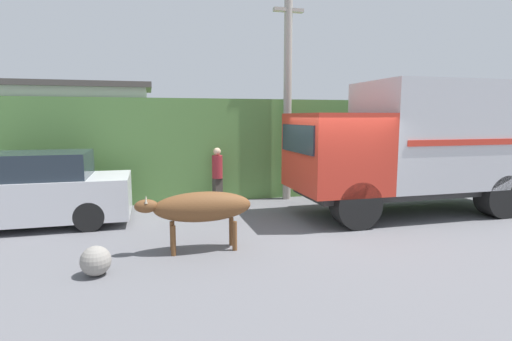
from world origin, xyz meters
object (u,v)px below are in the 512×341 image
object	(u,v)px
parked_suv	(30,191)
utility_pole	(288,91)
roadside_rock	(96,261)
cargo_truck	(421,142)
pedestrian_on_hill	(217,173)
brown_cow	(201,208)

from	to	relation	value
parked_suv	utility_pole	world-z (taller)	utility_pole
roadside_rock	utility_pole	bearing A→B (deg)	44.90
cargo_truck	pedestrian_on_hill	world-z (taller)	cargo_truck
pedestrian_on_hill	utility_pole	xyz separation A→B (m)	(2.19, 0.20, 2.38)
cargo_truck	brown_cow	distance (m)	6.20
brown_cow	parked_suv	world-z (taller)	parked_suv
parked_suv	roadside_rock	world-z (taller)	parked_suv
cargo_truck	utility_pole	world-z (taller)	utility_pole
brown_cow	pedestrian_on_hill	size ratio (longest dim) A/B	1.31
parked_suv	cargo_truck	bearing A→B (deg)	-6.81
parked_suv	pedestrian_on_hill	bearing A→B (deg)	15.29
brown_cow	utility_pole	xyz separation A→B (m)	(3.16, 4.15, 2.46)
parked_suv	roadside_rock	bearing A→B (deg)	-62.49
parked_suv	pedestrian_on_hill	world-z (taller)	parked_suv
roadside_rock	parked_suv	bearing A→B (deg)	117.24
pedestrian_on_hill	roadside_rock	world-z (taller)	pedestrian_on_hill
cargo_truck	utility_pole	bearing A→B (deg)	138.44
pedestrian_on_hill	roadside_rock	xyz separation A→B (m)	(-2.75, -4.72, -0.67)
parked_suv	utility_pole	bearing A→B (deg)	12.21
utility_pole	parked_suv	bearing A→B (deg)	-168.06
cargo_truck	roadside_rock	world-z (taller)	cargo_truck
parked_suv	utility_pole	distance (m)	7.32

